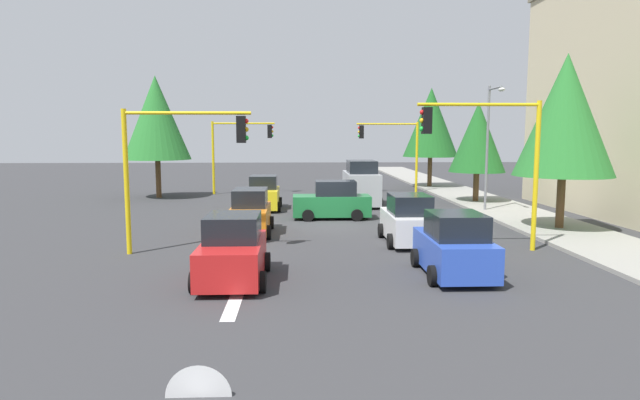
{
  "coord_description": "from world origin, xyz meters",
  "views": [
    {
      "loc": [
        25.47,
        -1.35,
        4.31
      ],
      "look_at": [
        -0.17,
        -0.27,
        1.2
      ],
      "focal_mm": 30.08,
      "sensor_mm": 36.0,
      "label": 1
    }
  ],
  "objects_px": {
    "car_orange": "(250,214)",
    "car_yellow": "(264,194)",
    "tree_opposite_side": "(156,118)",
    "car_green": "(332,202)",
    "car_white": "(408,221)",
    "tree_roadside_near": "(565,115)",
    "car_blue": "(454,247)",
    "traffic_signal_near_right": "(178,151)",
    "delivery_van_silver": "(361,185)",
    "car_red": "(233,251)",
    "traffic_signal_far_right": "(239,143)",
    "tree_roadside_mid": "(478,137)",
    "traffic_signal_far_left": "(392,143)",
    "street_lamp_curbside": "(490,135)",
    "traffic_signal_near_left": "(489,145)",
    "tree_roadside_far": "(431,123)"
  },
  "relations": [
    {
      "from": "car_orange",
      "to": "car_yellow",
      "type": "height_order",
      "value": "same"
    },
    {
      "from": "tree_opposite_side",
      "to": "car_yellow",
      "type": "relative_size",
      "value": 2.3
    },
    {
      "from": "car_green",
      "to": "car_white",
      "type": "relative_size",
      "value": 1.06
    },
    {
      "from": "car_orange",
      "to": "tree_roadside_near",
      "type": "bearing_deg",
      "value": 90.8
    },
    {
      "from": "car_blue",
      "to": "car_orange",
      "type": "bearing_deg",
      "value": -136.85
    },
    {
      "from": "traffic_signal_near_right",
      "to": "car_orange",
      "type": "bearing_deg",
      "value": 149.95
    },
    {
      "from": "delivery_van_silver",
      "to": "car_red",
      "type": "distance_m",
      "value": 18.16
    },
    {
      "from": "tree_roadside_near",
      "to": "car_blue",
      "type": "height_order",
      "value": "tree_roadside_near"
    },
    {
      "from": "traffic_signal_far_right",
      "to": "tree_roadside_near",
      "type": "bearing_deg",
      "value": 45.25
    },
    {
      "from": "car_green",
      "to": "tree_roadside_mid",
      "type": "bearing_deg",
      "value": 122.15
    },
    {
      "from": "traffic_signal_far_left",
      "to": "street_lamp_curbside",
      "type": "distance_m",
      "value": 11.0
    },
    {
      "from": "traffic_signal_near_left",
      "to": "traffic_signal_far_right",
      "type": "relative_size",
      "value": 1.05
    },
    {
      "from": "traffic_signal_far_left",
      "to": "car_green",
      "type": "height_order",
      "value": "traffic_signal_far_left"
    },
    {
      "from": "traffic_signal_near_left",
      "to": "delivery_van_silver",
      "type": "height_order",
      "value": "traffic_signal_near_left"
    },
    {
      "from": "traffic_signal_near_right",
      "to": "street_lamp_curbside",
      "type": "distance_m",
      "value": 17.68
    },
    {
      "from": "traffic_signal_far_right",
      "to": "street_lamp_curbside",
      "type": "bearing_deg",
      "value": 55.0
    },
    {
      "from": "traffic_signal_far_left",
      "to": "car_blue",
      "type": "height_order",
      "value": "traffic_signal_far_left"
    },
    {
      "from": "traffic_signal_near_left",
      "to": "tree_roadside_far",
      "type": "distance_m",
      "value": 24.34
    },
    {
      "from": "traffic_signal_near_right",
      "to": "car_white",
      "type": "height_order",
      "value": "traffic_signal_near_right"
    },
    {
      "from": "traffic_signal_near_right",
      "to": "car_red",
      "type": "distance_m",
      "value": 5.32
    },
    {
      "from": "traffic_signal_far_right",
      "to": "car_orange",
      "type": "xyz_separation_m",
      "value": [
        16.19,
        2.21,
        -2.88
      ]
    },
    {
      "from": "tree_roadside_mid",
      "to": "car_yellow",
      "type": "height_order",
      "value": "tree_roadside_mid"
    },
    {
      "from": "traffic_signal_near_left",
      "to": "tree_roadside_far",
      "type": "height_order",
      "value": "tree_roadside_far"
    },
    {
      "from": "traffic_signal_far_right",
      "to": "car_orange",
      "type": "height_order",
      "value": "traffic_signal_far_right"
    },
    {
      "from": "car_red",
      "to": "car_white",
      "type": "distance_m",
      "value": 8.31
    },
    {
      "from": "delivery_van_silver",
      "to": "car_green",
      "type": "bearing_deg",
      "value": -21.62
    },
    {
      "from": "tree_opposite_side",
      "to": "car_green",
      "type": "xyz_separation_m",
      "value": [
        10.0,
        11.45,
        -4.59
      ]
    },
    {
      "from": "traffic_signal_far_left",
      "to": "tree_roadside_far",
      "type": "bearing_deg",
      "value": 135.98
    },
    {
      "from": "traffic_signal_near_left",
      "to": "traffic_signal_near_right",
      "type": "xyz_separation_m",
      "value": [
        -0.0,
        -11.31,
        -0.21
      ]
    },
    {
      "from": "traffic_signal_near_right",
      "to": "street_lamp_curbside",
      "type": "xyz_separation_m",
      "value": [
        -9.61,
        14.83,
        0.62
      ]
    },
    {
      "from": "tree_roadside_mid",
      "to": "car_white",
      "type": "bearing_deg",
      "value": -29.02
    },
    {
      "from": "delivery_van_silver",
      "to": "tree_roadside_far",
      "type": "bearing_deg",
      "value": 146.96
    },
    {
      "from": "traffic_signal_near_left",
      "to": "car_blue",
      "type": "height_order",
      "value": "traffic_signal_near_left"
    },
    {
      "from": "tree_opposite_side",
      "to": "delivery_van_silver",
      "type": "xyz_separation_m",
      "value": [
        4.65,
        13.57,
        -4.2
      ]
    },
    {
      "from": "traffic_signal_far_left",
      "to": "tree_roadside_near",
      "type": "height_order",
      "value": "tree_roadside_near"
    },
    {
      "from": "tree_roadside_far",
      "to": "delivery_van_silver",
      "type": "relative_size",
      "value": 1.69
    },
    {
      "from": "traffic_signal_far_left",
      "to": "car_red",
      "type": "xyz_separation_m",
      "value": [
        23.84,
        -8.9,
        -2.86
      ]
    },
    {
      "from": "car_yellow",
      "to": "car_red",
      "type": "bearing_deg",
      "value": 0.24
    },
    {
      "from": "car_blue",
      "to": "car_red",
      "type": "bearing_deg",
      "value": -87.38
    },
    {
      "from": "tree_opposite_side",
      "to": "tree_roadside_near",
      "type": "bearing_deg",
      "value": 56.93
    },
    {
      "from": "car_blue",
      "to": "traffic_signal_near_left",
      "type": "bearing_deg",
      "value": 147.73
    },
    {
      "from": "street_lamp_curbside",
      "to": "tree_opposite_side",
      "type": "bearing_deg",
      "value": -112.55
    },
    {
      "from": "traffic_signal_far_left",
      "to": "delivery_van_silver",
      "type": "height_order",
      "value": "traffic_signal_far_left"
    },
    {
      "from": "traffic_signal_near_right",
      "to": "tree_roadside_far",
      "type": "bearing_deg",
      "value": 147.78
    },
    {
      "from": "street_lamp_curbside",
      "to": "tree_roadside_far",
      "type": "distance_m",
      "value": 14.43
    },
    {
      "from": "car_red",
      "to": "traffic_signal_far_right",
      "type": "bearing_deg",
      "value": -174.32
    },
    {
      "from": "car_orange",
      "to": "tree_roadside_mid",
      "type": "bearing_deg",
      "value": 127.21
    },
    {
      "from": "traffic_signal_near_left",
      "to": "delivery_van_silver",
      "type": "xyz_separation_m",
      "value": [
        -13.35,
        -3.11,
        -2.66
      ]
    },
    {
      "from": "traffic_signal_far_left",
      "to": "tree_roadside_mid",
      "type": "bearing_deg",
      "value": 36.04
    },
    {
      "from": "car_blue",
      "to": "traffic_signal_far_left",
      "type": "bearing_deg",
      "value": 174.7
    }
  ]
}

